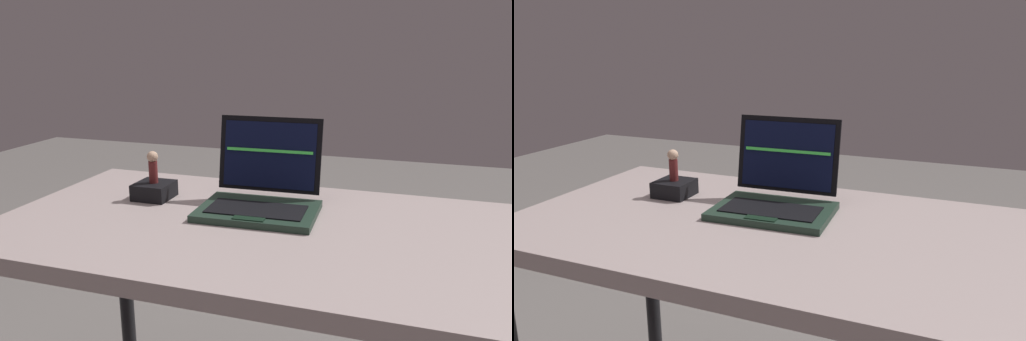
% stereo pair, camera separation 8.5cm
% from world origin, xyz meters
% --- Properties ---
extents(desk, '(1.37, 0.66, 0.76)m').
position_xyz_m(desk, '(0.00, 0.00, 0.68)').
color(desk, '#A1908D').
rests_on(desk, ground).
extents(laptop_front, '(0.29, 0.24, 0.22)m').
position_xyz_m(laptop_front, '(-0.09, 0.09, 0.80)').
color(laptop_front, '#1E3126').
rests_on(laptop_front, desk).
extents(figurine_stand, '(0.09, 0.09, 0.04)m').
position_xyz_m(figurine_stand, '(-0.39, 0.10, 0.78)').
color(figurine_stand, black).
rests_on(figurine_stand, desk).
extents(figurine, '(0.03, 0.03, 0.09)m').
position_xyz_m(figurine, '(-0.39, 0.10, 0.85)').
color(figurine, maroon).
rests_on(figurine, figurine_stand).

